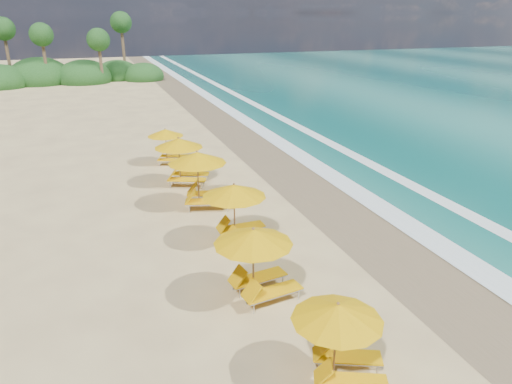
% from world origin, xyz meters
% --- Properties ---
extents(ground, '(160.00, 160.00, 0.00)m').
position_xyz_m(ground, '(0.00, 0.00, 0.00)').
color(ground, '#D0B87A').
rests_on(ground, ground).
extents(wet_sand, '(4.00, 160.00, 0.01)m').
position_xyz_m(wet_sand, '(4.00, 0.00, 0.01)').
color(wet_sand, '#7D684B').
rests_on(wet_sand, ground).
extents(surf_foam, '(4.00, 160.00, 0.01)m').
position_xyz_m(surf_foam, '(6.70, 0.00, 0.03)').
color(surf_foam, white).
rests_on(surf_foam, ground).
extents(station_0, '(2.71, 2.68, 2.07)m').
position_xyz_m(station_0, '(-1.17, -9.09, 1.16)').
color(station_0, olive).
rests_on(station_0, ground).
extents(station_1, '(2.71, 2.57, 2.30)m').
position_xyz_m(station_1, '(-1.78, -5.29, 1.29)').
color(station_1, olive).
rests_on(station_1, ground).
extents(station_2, '(2.53, 2.34, 2.32)m').
position_xyz_m(station_2, '(-1.23, -1.66, 1.30)').
color(station_2, olive).
rests_on(station_2, ground).
extents(station_3, '(3.14, 3.05, 2.50)m').
position_xyz_m(station_3, '(-1.66, 2.14, 1.40)').
color(station_3, olive).
rests_on(station_3, ground).
extents(station_4, '(3.06, 3.03, 2.36)m').
position_xyz_m(station_4, '(-1.88, 5.25, 1.32)').
color(station_4, olive).
rests_on(station_4, ground).
extents(station_5, '(2.58, 2.54, 2.00)m').
position_xyz_m(station_5, '(-1.97, 8.87, 1.12)').
color(station_5, olive).
rests_on(station_5, ground).
extents(treeline, '(25.80, 8.80, 9.74)m').
position_xyz_m(treeline, '(-9.94, 45.51, 1.00)').
color(treeline, '#163D14').
rests_on(treeline, ground).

